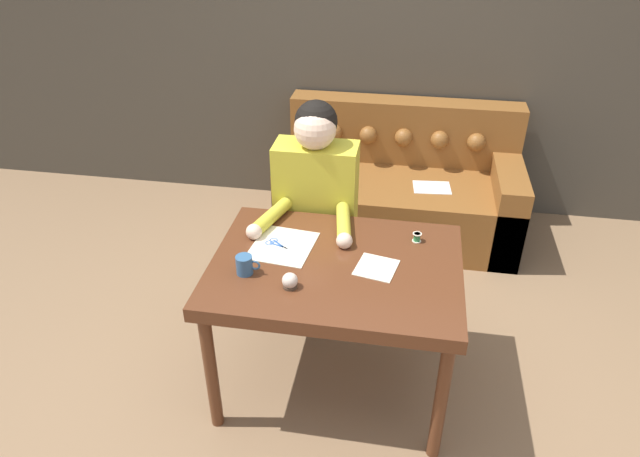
% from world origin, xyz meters
% --- Properties ---
extents(ground_plane, '(16.00, 16.00, 0.00)m').
position_xyz_m(ground_plane, '(0.00, 0.00, 0.00)').
color(ground_plane, '#846647').
extents(wall_back, '(8.00, 0.06, 2.60)m').
position_xyz_m(wall_back, '(0.00, 2.06, 1.30)').
color(wall_back, '#474238').
rests_on(wall_back, ground_plane).
extents(dining_table, '(1.17, 0.87, 0.76)m').
position_xyz_m(dining_table, '(-0.05, 0.01, 0.68)').
color(dining_table, '#562D19').
rests_on(dining_table, ground_plane).
extents(couch, '(1.69, 0.87, 0.91)m').
position_xyz_m(couch, '(0.19, 1.64, 0.32)').
color(couch, brown).
rests_on(couch, ground_plane).
extents(person, '(0.53, 0.61, 1.33)m').
position_xyz_m(person, '(-0.24, 0.58, 0.70)').
color(person, '#33281E').
rests_on(person, ground_plane).
extents(pattern_paper_main, '(0.32, 0.34, 0.00)m').
position_xyz_m(pattern_paper_main, '(-0.32, 0.11, 0.76)').
color(pattern_paper_main, beige).
rests_on(pattern_paper_main, dining_table).
extents(pattern_paper_offcut, '(0.21, 0.22, 0.00)m').
position_xyz_m(pattern_paper_offcut, '(0.14, 0.01, 0.76)').
color(pattern_paper_offcut, beige).
rests_on(pattern_paper_offcut, dining_table).
extents(scissors, '(0.22, 0.16, 0.01)m').
position_xyz_m(scissors, '(-0.34, 0.11, 0.76)').
color(scissors, silver).
rests_on(scissors, dining_table).
extents(mug, '(0.11, 0.08, 0.09)m').
position_xyz_m(mug, '(-0.44, -0.13, 0.81)').
color(mug, '#335B84').
rests_on(mug, dining_table).
extents(thread_spool, '(0.04, 0.04, 0.05)m').
position_xyz_m(thread_spool, '(0.32, 0.27, 0.78)').
color(thread_spool, '#338C4C').
rests_on(thread_spool, dining_table).
extents(pin_cushion, '(0.07, 0.07, 0.07)m').
position_xyz_m(pin_cushion, '(-0.22, -0.20, 0.79)').
color(pin_cushion, '#4C3828').
rests_on(pin_cushion, dining_table).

